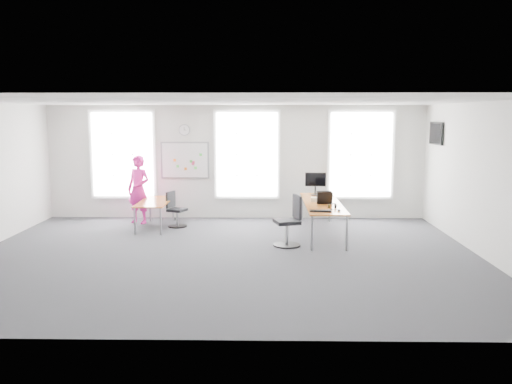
{
  "coord_description": "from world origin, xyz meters",
  "views": [
    {
      "loc": [
        0.8,
        -10.32,
        2.75
      ],
      "look_at": [
        0.59,
        1.2,
        1.1
      ],
      "focal_mm": 38.0,
      "sensor_mm": 36.0,
      "label": 1
    }
  ],
  "objects_px": {
    "desk_left": "(155,203)",
    "chair_right": "(290,224)",
    "monitor": "(315,182)",
    "headphones": "(332,206)",
    "chair_left": "(175,211)",
    "keyboard": "(321,211)",
    "person": "(139,189)",
    "desk_right": "(322,205)"
  },
  "relations": [
    {
      "from": "keyboard",
      "to": "monitor",
      "type": "xyz_separation_m",
      "value": [
        0.1,
        2.29,
        0.33
      ]
    },
    {
      "from": "person",
      "to": "desk_right",
      "type": "bearing_deg",
      "value": 7.66
    },
    {
      "from": "chair_right",
      "to": "chair_left",
      "type": "relative_size",
      "value": 1.24
    },
    {
      "from": "keyboard",
      "to": "desk_left",
      "type": "bearing_deg",
      "value": 160.16
    },
    {
      "from": "chair_left",
      "to": "keyboard",
      "type": "xyz_separation_m",
      "value": [
        3.37,
        -2.05,
        0.38
      ]
    },
    {
      "from": "monitor",
      "to": "desk_left",
      "type": "bearing_deg",
      "value": -170.2
    },
    {
      "from": "headphones",
      "to": "person",
      "type": "bearing_deg",
      "value": 140.74
    },
    {
      "from": "person",
      "to": "keyboard",
      "type": "height_order",
      "value": "person"
    },
    {
      "from": "chair_left",
      "to": "desk_left",
      "type": "bearing_deg",
      "value": 124.7
    },
    {
      "from": "desk_right",
      "to": "keyboard",
      "type": "height_order",
      "value": "keyboard"
    },
    {
      "from": "desk_left",
      "to": "monitor",
      "type": "height_order",
      "value": "monitor"
    },
    {
      "from": "chair_right",
      "to": "headphones",
      "type": "height_order",
      "value": "chair_right"
    },
    {
      "from": "desk_right",
      "to": "monitor",
      "type": "bearing_deg",
      "value": 93.11
    },
    {
      "from": "keyboard",
      "to": "headphones",
      "type": "height_order",
      "value": "headphones"
    },
    {
      "from": "chair_right",
      "to": "headphones",
      "type": "distance_m",
      "value": 1.03
    },
    {
      "from": "chair_right",
      "to": "person",
      "type": "height_order",
      "value": "person"
    },
    {
      "from": "desk_right",
      "to": "monitor",
      "type": "relative_size",
      "value": 5.42
    },
    {
      "from": "headphones",
      "to": "monitor",
      "type": "relative_size",
      "value": 0.31
    },
    {
      "from": "keyboard",
      "to": "headphones",
      "type": "relative_size",
      "value": 2.51
    },
    {
      "from": "chair_left",
      "to": "keyboard",
      "type": "height_order",
      "value": "chair_left"
    },
    {
      "from": "desk_right",
      "to": "person",
      "type": "xyz_separation_m",
      "value": [
        -4.53,
        1.28,
        0.16
      ]
    },
    {
      "from": "chair_right",
      "to": "person",
      "type": "relative_size",
      "value": 0.62
    },
    {
      "from": "desk_left",
      "to": "monitor",
      "type": "bearing_deg",
      "value": 5.06
    },
    {
      "from": "headphones",
      "to": "monitor",
      "type": "height_order",
      "value": "monitor"
    },
    {
      "from": "chair_right",
      "to": "headphones",
      "type": "bearing_deg",
      "value": 94.55
    },
    {
      "from": "person",
      "to": "keyboard",
      "type": "bearing_deg",
      "value": -6.02
    },
    {
      "from": "chair_left",
      "to": "person",
      "type": "bearing_deg",
      "value": 89.03
    },
    {
      "from": "desk_left",
      "to": "headphones",
      "type": "xyz_separation_m",
      "value": [
        4.14,
        -1.49,
        0.2
      ]
    },
    {
      "from": "desk_left",
      "to": "chair_right",
      "type": "bearing_deg",
      "value": -29.5
    },
    {
      "from": "desk_left",
      "to": "headphones",
      "type": "relative_size",
      "value": 10.08
    },
    {
      "from": "desk_left",
      "to": "chair_left",
      "type": "xyz_separation_m",
      "value": [
        0.48,
        0.11,
        -0.22
      ]
    },
    {
      "from": "chair_right",
      "to": "desk_left",
      "type": "bearing_deg",
      "value": -134.8
    },
    {
      "from": "chair_right",
      "to": "monitor",
      "type": "height_order",
      "value": "monitor"
    },
    {
      "from": "monitor",
      "to": "chair_left",
      "type": "bearing_deg",
      "value": -171.24
    },
    {
      "from": "chair_right",
      "to": "chair_left",
      "type": "distance_m",
      "value": 3.36
    },
    {
      "from": "chair_left",
      "to": "person",
      "type": "relative_size",
      "value": 0.5
    },
    {
      "from": "chair_left",
      "to": "chair_right",
      "type": "bearing_deg",
      "value": -102.89
    },
    {
      "from": "desk_left",
      "to": "headphones",
      "type": "height_order",
      "value": "headphones"
    },
    {
      "from": "chair_left",
      "to": "monitor",
      "type": "relative_size",
      "value": 1.52
    },
    {
      "from": "chair_left",
      "to": "monitor",
      "type": "bearing_deg",
      "value": -63.74
    },
    {
      "from": "person",
      "to": "headphones",
      "type": "distance_m",
      "value": 5.08
    },
    {
      "from": "chair_left",
      "to": "keyboard",
      "type": "bearing_deg",
      "value": -98.98
    }
  ]
}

